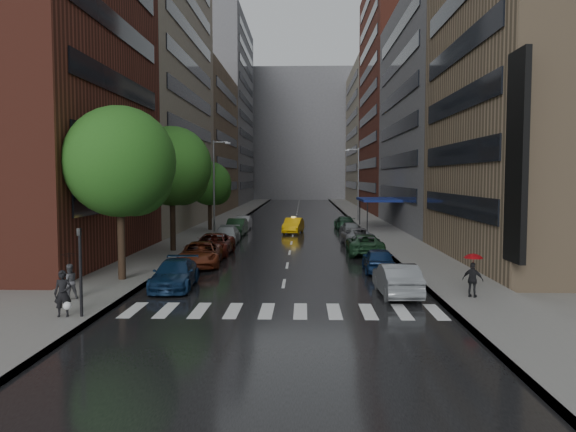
# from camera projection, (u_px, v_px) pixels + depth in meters

# --- Properties ---
(ground) EXTENTS (220.00, 220.00, 0.00)m
(ground) POSITION_uv_depth(u_px,v_px,m) (281.00, 301.00, 25.26)
(ground) COLOR gray
(ground) RESTS_ON ground
(road) EXTENTS (14.00, 140.00, 0.01)m
(road) POSITION_uv_depth(u_px,v_px,m) (296.00, 218.00, 75.12)
(road) COLOR black
(road) RESTS_ON ground
(sidewalk_left) EXTENTS (4.00, 140.00, 0.15)m
(sidewalk_left) POSITION_uv_depth(u_px,v_px,m) (229.00, 218.00, 75.36)
(sidewalk_left) COLOR gray
(sidewalk_left) RESTS_ON ground
(sidewalk_right) EXTENTS (4.00, 140.00, 0.15)m
(sidewalk_right) POSITION_uv_depth(u_px,v_px,m) (363.00, 218.00, 74.86)
(sidewalk_right) COLOR gray
(sidewalk_right) RESTS_ON ground
(crosswalk) EXTENTS (13.15, 2.80, 0.01)m
(crosswalk) POSITION_uv_depth(u_px,v_px,m) (284.00, 311.00, 23.26)
(crosswalk) COLOR silver
(crosswalk) RESTS_ON ground
(buildings_left) EXTENTS (8.00, 108.00, 38.00)m
(buildings_left) POSITION_uv_depth(u_px,v_px,m) (196.00, 107.00, 83.19)
(buildings_left) COLOR maroon
(buildings_left) RESTS_ON ground
(buildings_right) EXTENTS (8.05, 109.10, 36.00)m
(buildings_right) POSITION_uv_depth(u_px,v_px,m) (401.00, 111.00, 80.33)
(buildings_right) COLOR #937A5B
(buildings_right) RESTS_ON ground
(building_far) EXTENTS (40.00, 14.00, 32.00)m
(building_far) POSITION_uv_depth(u_px,v_px,m) (300.00, 136.00, 141.81)
(building_far) COLOR slate
(building_far) RESTS_ON ground
(tree_near) EXTENTS (5.82, 5.82, 9.27)m
(tree_near) POSITION_uv_depth(u_px,v_px,m) (120.00, 162.00, 29.32)
(tree_near) COLOR #382619
(tree_near) RESTS_ON ground
(tree_mid) EXTENTS (5.81, 5.81, 9.26)m
(tree_mid) POSITION_uv_depth(u_px,v_px,m) (172.00, 166.00, 40.95)
(tree_mid) COLOR #382619
(tree_mid) RESTS_ON ground
(tree_far) EXTENTS (4.48, 4.48, 7.13)m
(tree_far) POSITION_uv_depth(u_px,v_px,m) (210.00, 184.00, 57.33)
(tree_far) COLOR #382619
(tree_far) RESTS_ON ground
(taxi) EXTENTS (2.20, 4.74, 1.50)m
(taxi) POSITION_uv_depth(u_px,v_px,m) (293.00, 226.00, 55.49)
(taxi) COLOR yellow
(taxi) RESTS_ON ground
(parked_cars_left) EXTENTS (2.93, 36.12, 1.56)m
(parked_cars_left) POSITION_uv_depth(u_px,v_px,m) (218.00, 241.00, 41.94)
(parked_cars_left) COLOR #0E2444
(parked_cars_left) RESTS_ON ground
(parked_cars_right) EXTENTS (2.66, 38.66, 1.55)m
(parked_cars_right) POSITION_uv_depth(u_px,v_px,m) (361.00, 240.00, 42.93)
(parked_cars_right) COLOR slate
(parked_cars_right) RESTS_ON ground
(ped_bag_walker) EXTENTS (0.72, 0.52, 1.81)m
(ped_bag_walker) POSITION_uv_depth(u_px,v_px,m) (63.00, 294.00, 21.69)
(ped_bag_walker) COLOR black
(ped_bag_walker) RESTS_ON sidewalk_left
(ped_black_umbrella) EXTENTS (0.97, 0.98, 2.09)m
(ped_black_umbrella) POSITION_uv_depth(u_px,v_px,m) (69.00, 271.00, 24.78)
(ped_black_umbrella) COLOR #4C4C51
(ped_black_umbrella) RESTS_ON sidewalk_left
(ped_red_umbrella) EXTENTS (0.99, 0.82, 2.01)m
(ped_red_umbrella) POSITION_uv_depth(u_px,v_px,m) (473.00, 271.00, 25.20)
(ped_red_umbrella) COLOR black
(ped_red_umbrella) RESTS_ON sidewalk_right
(traffic_light) EXTENTS (0.18, 0.15, 3.45)m
(traffic_light) POSITION_uv_depth(u_px,v_px,m) (80.00, 263.00, 21.65)
(traffic_light) COLOR black
(traffic_light) RESTS_ON sidewalk_left
(street_lamp_left) EXTENTS (1.74, 0.22, 9.00)m
(street_lamp_left) POSITION_uv_depth(u_px,v_px,m) (215.00, 184.00, 55.05)
(street_lamp_left) COLOR gray
(street_lamp_left) RESTS_ON sidewalk_left
(street_lamp_right) EXTENTS (1.74, 0.22, 9.00)m
(street_lamp_right) POSITION_uv_depth(u_px,v_px,m) (358.00, 182.00, 69.58)
(street_lamp_right) COLOR gray
(street_lamp_right) RESTS_ON sidewalk_right
(awning) EXTENTS (4.00, 8.00, 3.12)m
(awning) POSITION_uv_depth(u_px,v_px,m) (378.00, 200.00, 59.69)
(awning) COLOR navy
(awning) RESTS_ON sidewalk_right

